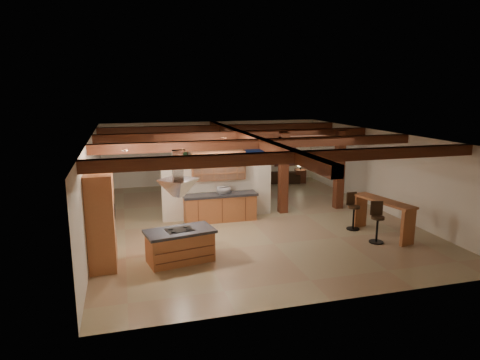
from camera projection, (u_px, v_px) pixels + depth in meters
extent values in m
plane|color=tan|center=(250.00, 219.00, 14.63)|extent=(12.00, 12.00, 0.00)
plane|color=silver|center=(213.00, 153.00, 19.98)|extent=(10.00, 0.00, 10.00)
plane|color=silver|center=(335.00, 236.00, 8.67)|extent=(10.00, 0.00, 10.00)
plane|color=silver|center=(93.00, 187.00, 13.03)|extent=(0.00, 12.00, 12.00)
plane|color=silver|center=(381.00, 170.00, 15.63)|extent=(0.00, 12.00, 12.00)
plane|color=#321910|center=(250.00, 135.00, 14.02)|extent=(12.00, 12.00, 0.00)
cube|color=#441911|center=(298.00, 157.00, 10.28)|extent=(10.00, 0.25, 0.28)
cube|color=#441911|center=(262.00, 144.00, 12.83)|extent=(10.00, 0.25, 0.28)
cube|color=#441911|center=(239.00, 135.00, 15.28)|extent=(10.00, 0.25, 0.28)
cube|color=#441911|center=(222.00, 128.00, 17.82)|extent=(10.00, 0.25, 0.28)
cube|color=#441911|center=(250.00, 139.00, 14.05)|extent=(0.28, 12.00, 0.28)
cube|color=#441911|center=(283.00, 173.00, 15.16)|extent=(0.30, 0.30, 2.90)
cube|color=#441911|center=(339.00, 170.00, 15.73)|extent=(0.30, 0.30, 2.90)
cube|color=#441911|center=(313.00, 140.00, 15.21)|extent=(2.50, 0.28, 0.28)
cube|color=silver|center=(218.00, 186.00, 14.61)|extent=(3.80, 0.18, 2.20)
cube|color=#9F5A33|center=(101.00, 218.00, 10.71)|extent=(0.64, 1.60, 2.40)
cube|color=silver|center=(114.00, 219.00, 10.80)|extent=(0.06, 0.62, 0.95)
cube|color=black|center=(115.00, 211.00, 10.77)|extent=(0.01, 0.50, 0.28)
cube|color=#9F5A33|center=(220.00, 208.00, 14.38)|extent=(2.40, 0.60, 0.86)
cube|color=black|center=(220.00, 195.00, 14.29)|extent=(2.50, 0.66, 0.08)
cube|color=#9F5A33|center=(218.00, 166.00, 14.28)|extent=(1.80, 0.34, 0.95)
cube|color=silver|center=(220.00, 167.00, 14.12)|extent=(1.74, 0.02, 0.90)
pyramid|color=silver|center=(179.00, 197.00, 10.70)|extent=(1.10, 1.10, 0.45)
cube|color=silver|center=(178.00, 165.00, 10.53)|extent=(0.26, 0.22, 0.73)
cube|color=#441911|center=(254.00, 150.00, 20.44)|extent=(1.10, 0.05, 1.70)
cube|color=black|center=(254.00, 150.00, 20.41)|extent=(0.95, 0.02, 1.55)
cube|color=#441911|center=(285.00, 149.00, 20.85)|extent=(1.10, 0.05, 1.70)
cube|color=black|center=(286.00, 149.00, 20.82)|extent=(0.95, 0.02, 1.55)
cube|color=#441911|center=(181.00, 149.00, 19.48)|extent=(0.65, 0.04, 0.85)
cube|color=#29603C|center=(181.00, 149.00, 19.46)|extent=(0.55, 0.01, 0.75)
cylinder|color=silver|center=(183.00, 150.00, 10.71)|extent=(0.16, 0.16, 0.03)
cylinder|color=silver|center=(224.00, 138.00, 13.30)|extent=(0.16, 0.16, 0.03)
cylinder|color=silver|center=(125.00, 150.00, 10.63)|extent=(0.16, 0.16, 0.03)
cube|color=#9F5A33|center=(180.00, 247.00, 10.98)|extent=(1.75, 1.11, 0.78)
cube|color=black|center=(180.00, 231.00, 10.89)|extent=(1.87, 1.23, 0.07)
cube|color=black|center=(180.00, 230.00, 10.89)|extent=(0.75, 0.57, 0.02)
imported|color=#412110|center=(243.00, 192.00, 17.07)|extent=(2.11, 1.62, 0.65)
imported|color=black|center=(278.00, 177.00, 20.28)|extent=(2.11, 1.19, 0.58)
imported|color=silver|center=(224.00, 190.00, 14.29)|extent=(0.43, 0.32, 0.22)
cube|color=#9F5A33|center=(384.00, 201.00, 12.80)|extent=(0.97, 2.18, 0.06)
cube|color=#9F5A33|center=(408.00, 227.00, 12.08)|extent=(0.49, 0.20, 1.06)
cube|color=#9F5A33|center=(360.00, 211.00, 13.74)|extent=(0.49, 0.20, 1.06)
cube|color=#441911|center=(300.00, 176.00, 20.31)|extent=(0.62, 0.62, 0.62)
cylinder|color=black|center=(300.00, 168.00, 20.23)|extent=(0.06, 0.06, 0.17)
cone|color=#FFE099|center=(301.00, 164.00, 20.19)|extent=(0.30, 0.30, 0.19)
cylinder|color=black|center=(378.00, 218.00, 12.25)|extent=(0.37, 0.37, 0.07)
cube|color=black|center=(377.00, 208.00, 12.37)|extent=(0.35, 0.14, 0.42)
cylinder|color=black|center=(377.00, 230.00, 12.33)|extent=(0.06, 0.06, 0.73)
cylinder|color=black|center=(376.00, 242.00, 12.40)|extent=(0.42, 0.42, 0.03)
cylinder|color=black|center=(354.00, 207.00, 13.42)|extent=(0.37, 0.37, 0.07)
cube|color=black|center=(351.00, 198.00, 13.53)|extent=(0.35, 0.06, 0.41)
cylinder|color=black|center=(353.00, 218.00, 13.49)|extent=(0.06, 0.06, 0.72)
cylinder|color=black|center=(353.00, 229.00, 13.57)|extent=(0.41, 0.41, 0.03)
cube|color=#441911|center=(227.00, 194.00, 16.39)|extent=(0.48, 0.48, 0.06)
cube|color=#441911|center=(227.00, 184.00, 16.51)|extent=(0.40, 0.14, 0.71)
cylinder|color=#441911|center=(222.00, 201.00, 16.28)|extent=(0.05, 0.05, 0.40)
cylinder|color=#441911|center=(231.00, 201.00, 16.29)|extent=(0.05, 0.05, 0.40)
cylinder|color=#441911|center=(223.00, 199.00, 16.59)|extent=(0.05, 0.05, 0.40)
cylinder|color=#441911|center=(231.00, 198.00, 16.60)|extent=(0.05, 0.05, 0.40)
cube|color=#441911|center=(227.00, 186.00, 17.68)|extent=(0.48, 0.48, 0.06)
cube|color=#441911|center=(227.00, 179.00, 17.42)|extent=(0.40, 0.14, 0.71)
cylinder|color=#441911|center=(231.00, 191.00, 17.89)|extent=(0.05, 0.05, 0.40)
cylinder|color=#441911|center=(223.00, 191.00, 17.88)|extent=(0.05, 0.05, 0.40)
cylinder|color=#441911|center=(231.00, 192.00, 17.58)|extent=(0.05, 0.05, 0.40)
cylinder|color=#441911|center=(223.00, 192.00, 17.57)|extent=(0.05, 0.05, 0.40)
cube|color=#441911|center=(261.00, 194.00, 16.42)|extent=(0.48, 0.48, 0.06)
cube|color=#441911|center=(261.00, 184.00, 16.54)|extent=(0.40, 0.14, 0.71)
cylinder|color=#441911|center=(257.00, 200.00, 16.31)|extent=(0.05, 0.05, 0.40)
cylinder|color=#441911|center=(265.00, 200.00, 16.31)|extent=(0.05, 0.05, 0.40)
cylinder|color=#441911|center=(256.00, 198.00, 16.62)|extent=(0.05, 0.05, 0.40)
cylinder|color=#441911|center=(265.00, 198.00, 16.63)|extent=(0.05, 0.05, 0.40)
cube|color=#441911|center=(259.00, 186.00, 17.71)|extent=(0.48, 0.48, 0.06)
cube|color=#441911|center=(259.00, 179.00, 17.44)|extent=(0.40, 0.14, 0.71)
cylinder|color=#441911|center=(262.00, 190.00, 17.92)|extent=(0.05, 0.05, 0.40)
cylinder|color=#441911|center=(255.00, 190.00, 17.91)|extent=(0.05, 0.05, 0.40)
cylinder|color=#441911|center=(263.00, 192.00, 17.60)|extent=(0.05, 0.05, 0.40)
cylinder|color=#441911|center=(255.00, 192.00, 17.60)|extent=(0.05, 0.05, 0.40)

